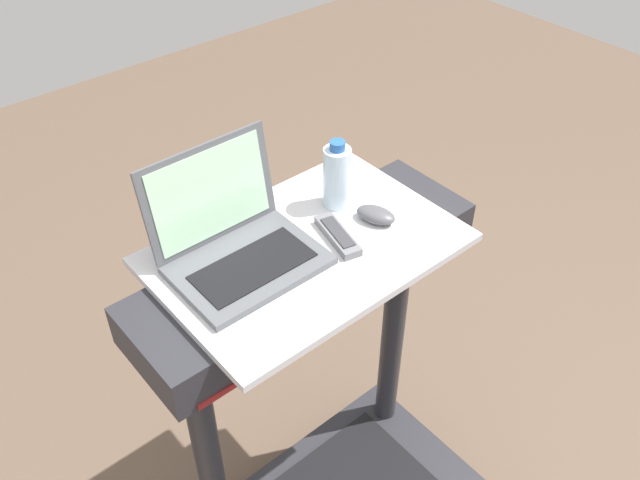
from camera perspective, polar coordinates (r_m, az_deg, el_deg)
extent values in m
cylinder|color=#28282D|center=(1.88, -9.38, -17.60)|extent=(0.07, 0.07, 0.82)
cylinder|color=#28282D|center=(2.13, 6.16, -7.66)|extent=(0.07, 0.07, 0.82)
cube|color=#28282D|center=(1.64, -1.13, -2.49)|extent=(0.90, 0.28, 0.11)
cube|color=#0C3F19|center=(1.56, 2.22, -5.20)|extent=(0.24, 0.01, 0.06)
cube|color=maroon|center=(1.59, 2.16, -6.32)|extent=(0.81, 0.00, 0.02)
cube|color=silver|center=(1.59, -1.16, -0.77)|extent=(0.70, 0.48, 0.02)
cube|color=#515459|center=(1.53, -6.02, -2.13)|extent=(0.33, 0.24, 0.02)
cube|color=black|center=(1.51, -5.66, -2.18)|extent=(0.27, 0.13, 0.00)
cube|color=#515459|center=(1.54, -9.28, 3.92)|extent=(0.33, 0.04, 0.23)
cube|color=#B2E0B7|center=(1.54, -9.18, 3.86)|extent=(0.29, 0.03, 0.20)
ellipsoid|color=#4C4C51|center=(1.66, 4.72, 2.13)|extent=(0.09, 0.11, 0.03)
cylinder|color=silver|center=(1.67, 1.43, 5.29)|extent=(0.07, 0.07, 0.16)
cylinder|color=#2659A5|center=(1.62, 1.48, 7.94)|extent=(0.04, 0.04, 0.02)
cube|color=slate|center=(1.60, 1.50, 0.37)|extent=(0.08, 0.17, 0.02)
cube|color=#333338|center=(1.59, 1.51, 0.69)|extent=(0.06, 0.12, 0.00)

